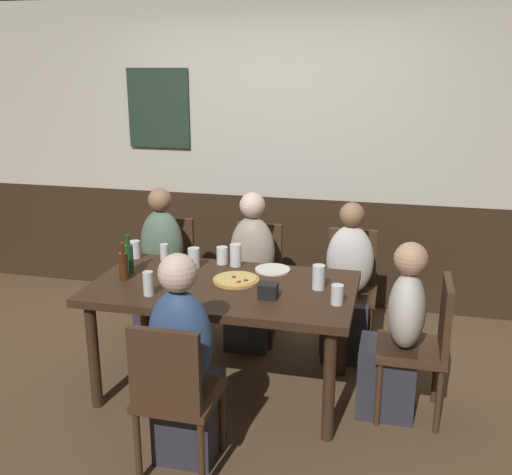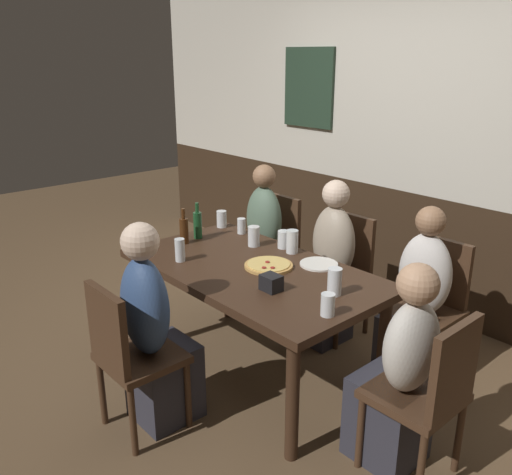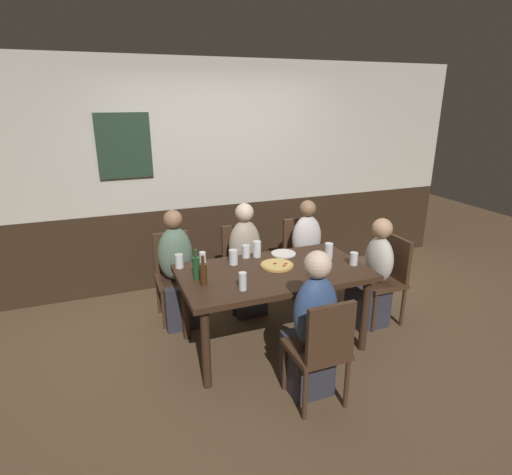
{
  "view_description": "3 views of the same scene",
  "coord_description": "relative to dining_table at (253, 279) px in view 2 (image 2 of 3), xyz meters",
  "views": [
    {
      "loc": [
        1.02,
        -3.31,
        2.08
      ],
      "look_at": [
        0.21,
        0.02,
        1.06
      ],
      "focal_mm": 41.29,
      "sensor_mm": 36.0,
      "label": 1
    },
    {
      "loc": [
        2.29,
        -2.02,
        1.98
      ],
      "look_at": [
        -0.11,
        0.12,
        0.88
      ],
      "focal_mm": 37.66,
      "sensor_mm": 36.0,
      "label": 2
    },
    {
      "loc": [
        -1.36,
        -3.09,
        2.18
      ],
      "look_at": [
        -0.13,
        0.09,
        1.03
      ],
      "focal_mm": 29.19,
      "sensor_mm": 36.0,
      "label": 3
    }
  ],
  "objects": [
    {
      "name": "person_head_east",
      "position": [
        1.08,
        0.0,
        -0.2
      ],
      "size": [
        0.37,
        0.34,
        1.1
      ],
      "color": "#2D2D38",
      "rests_on": "ground_plane"
    },
    {
      "name": "tumbler_water",
      "position": [
        -0.54,
        0.37,
        0.13
      ],
      "size": [
        0.06,
        0.06,
        0.11
      ],
      "color": "silver",
      "rests_on": "dining_table"
    },
    {
      "name": "person_right_far",
      "position": [
        0.73,
        0.71,
        -0.18
      ],
      "size": [
        0.34,
        0.37,
        1.14
      ],
      "color": "#2D2D38",
      "rests_on": "ground_plane"
    },
    {
      "name": "pint_glass_stout",
      "position": [
        -0.76,
        0.36,
        0.14
      ],
      "size": [
        0.07,
        0.07,
        0.13
      ],
      "color": "silver",
      "rests_on": "dining_table"
    },
    {
      "name": "chair_right_far",
      "position": [
        0.73,
        0.87,
        -0.16
      ],
      "size": [
        0.4,
        0.4,
        0.88
      ],
      "color": "#422B1C",
      "rests_on": "ground_plane"
    },
    {
      "name": "condiment_caddy",
      "position": [
        0.32,
        -0.15,
        0.13
      ],
      "size": [
        0.11,
        0.09,
        0.09
      ],
      "primitive_type": "cube",
      "color": "black",
      "rests_on": "dining_table"
    },
    {
      "name": "pint_glass_amber",
      "position": [
        0.59,
        0.07,
        0.15
      ],
      "size": [
        0.08,
        0.08,
        0.15
      ],
      "color": "silver",
      "rests_on": "dining_table"
    },
    {
      "name": "chair_left_far",
      "position": [
        -0.73,
        0.87,
        -0.16
      ],
      "size": [
        0.4,
        0.4,
        0.88
      ],
      "color": "#422B1C",
      "rests_on": "ground_plane"
    },
    {
      "name": "pizza",
      "position": [
        0.06,
        0.07,
        0.09
      ],
      "size": [
        0.3,
        0.3,
        0.03
      ],
      "color": "tan",
      "rests_on": "dining_table"
    },
    {
      "name": "person_left_far",
      "position": [
        -0.73,
        0.71,
        -0.17
      ],
      "size": [
        0.34,
        0.37,
        1.17
      ],
      "color": "#2D2D38",
      "rests_on": "ground_plane"
    },
    {
      "name": "ground_plane",
      "position": [
        0.0,
        0.0,
        -0.66
      ],
      "size": [
        12.0,
        12.0,
        0.0
      ],
      "primitive_type": "plane",
      "color": "brown"
    },
    {
      "name": "chair_mid_far",
      "position": [
        0.0,
        0.87,
        -0.16
      ],
      "size": [
        0.4,
        0.4,
        0.88
      ],
      "color": "#422B1C",
      "rests_on": "ground_plane"
    },
    {
      "name": "chair_head_east",
      "position": [
        1.24,
        0.0,
        -0.16
      ],
      "size": [
        0.4,
        0.4,
        0.88
      ],
      "color": "#422B1C",
      "rests_on": "ground_plane"
    },
    {
      "name": "wall_back",
      "position": [
        -0.01,
        1.65,
        0.64
      ],
      "size": [
        6.4,
        0.13,
        2.6
      ],
      "color": "#332316",
      "rests_on": "ground_plane"
    },
    {
      "name": "beer_glass_tall",
      "position": [
        0.73,
        -0.14,
        0.13
      ],
      "size": [
        0.07,
        0.07,
        0.12
      ],
      "color": "silver",
      "rests_on": "dining_table"
    },
    {
      "name": "dining_table",
      "position": [
        0.0,
        0.0,
        0.0
      ],
      "size": [
        1.65,
        0.92,
        0.74
      ],
      "color": "#382316",
      "rests_on": "ground_plane"
    },
    {
      "name": "beer_bottle_green",
      "position": [
        -0.67,
        0.07,
        0.18
      ],
      "size": [
        0.06,
        0.06,
        0.26
      ],
      "color": "#194723",
      "rests_on": "dining_table"
    },
    {
      "name": "person_mid_near",
      "position": [
        0.0,
        -0.71,
        -0.16
      ],
      "size": [
        0.34,
        0.37,
        1.18
      ],
      "color": "#2D2D38",
      "rests_on": "ground_plane"
    },
    {
      "name": "highball_clear",
      "position": [
        -0.02,
        0.36,
        0.15
      ],
      "size": [
        0.08,
        0.08,
        0.15
      ],
      "color": "silver",
      "rests_on": "dining_table"
    },
    {
      "name": "beer_bottle_brown",
      "position": [
        -0.64,
        -0.06,
        0.18
      ],
      "size": [
        0.06,
        0.06,
        0.25
      ],
      "color": "#42230F",
      "rests_on": "dining_table"
    },
    {
      "name": "chair_mid_near",
      "position": [
        0.0,
        -0.87,
        -0.16
      ],
      "size": [
        0.4,
        0.4,
        0.88
      ],
      "color": "#422B1C",
      "rests_on": "ground_plane"
    },
    {
      "name": "plate_white_large",
      "position": [
        0.25,
        0.33,
        0.09
      ],
      "size": [
        0.24,
        0.24,
        0.01
      ],
      "primitive_type": "cylinder",
      "color": "white",
      "rests_on": "dining_table"
    },
    {
      "name": "person_mid_far",
      "position": [
        -0.0,
        0.71,
        -0.17
      ],
      "size": [
        0.34,
        0.37,
        1.17
      ],
      "color": "#2D2D38",
      "rests_on": "ground_plane"
    },
    {
      "name": "pint_glass_pale",
      "position": [
        -0.38,
        -0.27,
        0.15
      ],
      "size": [
        0.06,
        0.06,
        0.15
      ],
      "color": "silver",
      "rests_on": "dining_table"
    },
    {
      "name": "tumbler_short",
      "position": [
        -0.28,
        0.26,
        0.14
      ],
      "size": [
        0.08,
        0.08,
        0.14
      ],
      "color": "silver",
      "rests_on": "dining_table"
    },
    {
      "name": "beer_glass_half",
      "position": [
        -0.12,
        0.38,
        0.13
      ],
      "size": [
        0.08,
        0.08,
        0.12
      ],
      "color": "silver",
      "rests_on": "dining_table"
    }
  ]
}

